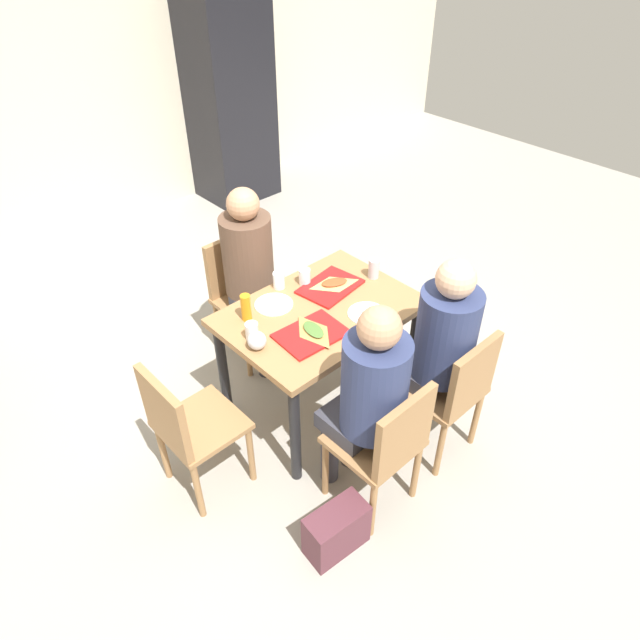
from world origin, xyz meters
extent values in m
cube|color=#9E998E|center=(0.00, 0.00, -0.01)|extent=(10.00, 10.00, 0.02)
cube|color=beige|center=(0.00, 3.20, 1.40)|extent=(10.00, 0.10, 2.80)
cube|color=#9E7247|center=(0.00, 0.00, 0.74)|extent=(1.09, 0.77, 0.04)
cylinder|color=black|center=(-0.49, -0.33, 0.36)|extent=(0.06, 0.06, 0.72)
cylinder|color=black|center=(0.49, -0.33, 0.36)|extent=(0.06, 0.06, 0.72)
cylinder|color=black|center=(-0.49, 0.33, 0.36)|extent=(0.06, 0.06, 0.72)
cylinder|color=black|center=(0.49, 0.33, 0.36)|extent=(0.06, 0.06, 0.72)
cube|color=#9E7247|center=(-0.27, -0.69, 0.44)|extent=(0.40, 0.40, 0.03)
cube|color=#9E7247|center=(-0.27, -0.87, 0.66)|extent=(0.38, 0.04, 0.40)
cylinder|color=#9E7247|center=(-0.44, -0.52, 0.21)|extent=(0.04, 0.04, 0.43)
cylinder|color=#9E7247|center=(-0.10, -0.52, 0.21)|extent=(0.04, 0.04, 0.43)
cylinder|color=#9E7247|center=(-0.44, -0.86, 0.21)|extent=(0.04, 0.04, 0.43)
cylinder|color=#9E7247|center=(-0.10, -0.86, 0.21)|extent=(0.04, 0.04, 0.43)
cube|color=#9E7247|center=(0.27, -0.69, 0.44)|extent=(0.40, 0.40, 0.03)
cube|color=#9E7247|center=(0.27, -0.87, 0.66)|extent=(0.38, 0.04, 0.40)
cylinder|color=#9E7247|center=(0.10, -0.52, 0.21)|extent=(0.04, 0.04, 0.43)
cylinder|color=#9E7247|center=(0.44, -0.52, 0.21)|extent=(0.04, 0.04, 0.43)
cylinder|color=#9E7247|center=(0.10, -0.86, 0.21)|extent=(0.04, 0.04, 0.43)
cylinder|color=#9E7247|center=(0.44, -0.86, 0.21)|extent=(0.04, 0.04, 0.43)
cube|color=#9E7247|center=(0.00, 0.69, 0.44)|extent=(0.40, 0.40, 0.03)
cube|color=#9E7247|center=(0.00, 0.87, 0.66)|extent=(0.38, 0.04, 0.40)
cylinder|color=#9E7247|center=(0.17, 0.52, 0.21)|extent=(0.04, 0.04, 0.43)
cylinder|color=#9E7247|center=(-0.17, 0.52, 0.21)|extent=(0.04, 0.04, 0.43)
cylinder|color=#9E7247|center=(0.17, 0.86, 0.21)|extent=(0.04, 0.04, 0.43)
cylinder|color=#9E7247|center=(-0.17, 0.86, 0.21)|extent=(0.04, 0.04, 0.43)
cube|color=#9E7247|center=(-0.85, 0.00, 0.44)|extent=(0.40, 0.40, 0.03)
cube|color=#9E7247|center=(-1.03, 0.00, 0.66)|extent=(0.04, 0.38, 0.40)
cylinder|color=#9E7247|center=(-0.68, 0.17, 0.21)|extent=(0.04, 0.04, 0.43)
cylinder|color=#9E7247|center=(-0.68, -0.17, 0.21)|extent=(0.04, 0.04, 0.43)
cylinder|color=#9E7247|center=(-1.02, 0.17, 0.21)|extent=(0.04, 0.04, 0.43)
cylinder|color=#9E7247|center=(-1.02, -0.17, 0.21)|extent=(0.04, 0.04, 0.43)
cylinder|color=#383842|center=(-0.35, -0.46, 0.23)|extent=(0.10, 0.10, 0.46)
cylinder|color=#383842|center=(-0.19, -0.46, 0.23)|extent=(0.10, 0.10, 0.46)
cube|color=#383842|center=(-0.27, -0.56, 0.51)|extent=(0.32, 0.28, 0.10)
cylinder|color=navy|center=(-0.27, -0.67, 0.82)|extent=(0.32, 0.32, 0.52)
sphere|color=tan|center=(-0.27, -0.67, 1.17)|extent=(0.20, 0.20, 0.20)
cylinder|color=#383842|center=(0.19, -0.46, 0.23)|extent=(0.10, 0.10, 0.46)
cylinder|color=#383842|center=(0.35, -0.46, 0.23)|extent=(0.10, 0.10, 0.46)
cube|color=#383842|center=(0.27, -0.56, 0.51)|extent=(0.32, 0.28, 0.10)
cylinder|color=navy|center=(0.27, -0.67, 0.82)|extent=(0.32, 0.32, 0.52)
sphere|color=#DBAD89|center=(0.27, -0.67, 1.17)|extent=(0.20, 0.20, 0.20)
cylinder|color=#383842|center=(0.08, 0.46, 0.23)|extent=(0.10, 0.10, 0.46)
cylinder|color=#383842|center=(-0.08, 0.46, 0.23)|extent=(0.10, 0.10, 0.46)
cube|color=#383842|center=(0.00, 0.56, 0.51)|extent=(0.32, 0.28, 0.10)
cylinder|color=brown|center=(0.00, 0.67, 0.82)|extent=(0.32, 0.32, 0.52)
sphere|color=tan|center=(0.00, 0.67, 1.17)|extent=(0.20, 0.20, 0.20)
cube|color=red|center=(-0.19, -0.13, 0.76)|extent=(0.38, 0.28, 0.02)
cube|color=red|center=(0.19, 0.12, 0.76)|extent=(0.39, 0.31, 0.02)
cylinder|color=white|center=(-0.16, 0.21, 0.76)|extent=(0.22, 0.22, 0.01)
cylinder|color=white|center=(0.16, -0.21, 0.76)|extent=(0.22, 0.22, 0.01)
pyramid|color=#C68C47|center=(-0.17, -0.14, 0.78)|extent=(0.16, 0.25, 0.01)
ellipsoid|color=#4C7233|center=(-0.17, -0.14, 0.79)|extent=(0.11, 0.17, 0.01)
pyramid|color=#DBAD60|center=(0.22, 0.11, 0.78)|extent=(0.26, 0.20, 0.01)
ellipsoid|color=#B74723|center=(0.22, 0.11, 0.79)|extent=(0.18, 0.14, 0.01)
cylinder|color=white|center=(-0.03, 0.33, 0.81)|extent=(0.07, 0.07, 0.10)
cylinder|color=white|center=(0.03, -0.33, 0.81)|extent=(0.07, 0.07, 0.10)
cylinder|color=white|center=(-0.44, 0.06, 0.81)|extent=(0.07, 0.07, 0.10)
cylinder|color=white|center=(0.11, 0.25, 0.81)|extent=(0.07, 0.07, 0.10)
cylinder|color=#B7BCC6|center=(0.46, 0.02, 0.82)|extent=(0.07, 0.07, 0.12)
cylinder|color=orange|center=(-0.35, 0.21, 0.84)|extent=(0.06, 0.06, 0.16)
sphere|color=silver|center=(-0.46, -0.02, 0.81)|extent=(0.10, 0.10, 0.10)
cube|color=#592D38|center=(-0.62, -0.79, 0.14)|extent=(0.33, 0.19, 0.28)
cube|color=black|center=(1.47, 2.85, 0.95)|extent=(0.70, 0.60, 1.90)
camera|label=1|loc=(-1.75, -1.87, 2.70)|focal=31.91mm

